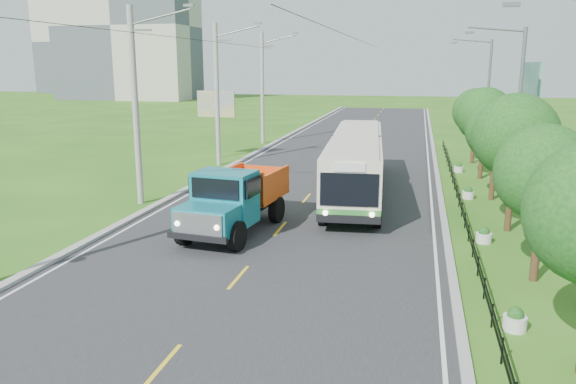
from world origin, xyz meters
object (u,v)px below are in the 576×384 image
(planter_far, at_px, (459,168))
(tree_second, at_px, (544,178))
(pole_near, at_px, (136,106))
(streetlight_mid, at_px, (515,109))
(streetlight_far, at_px, (486,95))
(pole_mid, at_px, (217,94))
(billboard_left, at_px, (216,108))
(tree_third, at_px, (516,140))
(billboard_right, at_px, (529,95))
(bus, at_px, (356,159))
(pole_far, at_px, (263,88))
(tree_fifth, at_px, (485,118))
(tree_back, at_px, (476,114))
(dump_truck, at_px, (235,196))
(planter_front, at_px, (515,320))
(tree_fourth, at_px, (497,133))
(planter_mid, at_px, (468,193))
(planter_near, at_px, (484,236))

(planter_far, bearing_deg, tree_second, -86.38)
(pole_near, distance_m, streetlight_mid, 19.56)
(tree_second, height_order, streetlight_far, streetlight_far)
(pole_mid, xyz_separation_m, billboard_left, (-1.24, 3.00, -1.23))
(streetlight_mid, bearing_deg, tree_third, -97.64)
(pole_near, bearing_deg, billboard_left, 94.72)
(billboard_right, distance_m, bus, 12.03)
(pole_far, relative_size, streetlight_mid, 1.10)
(tree_third, distance_m, planter_far, 14.40)
(tree_fifth, bearing_deg, pole_mid, 177.29)
(streetlight_far, bearing_deg, tree_back, -112.92)
(pole_mid, distance_m, streetlight_far, 20.16)
(pole_far, bearing_deg, tree_second, -59.58)
(streetlight_far, height_order, dump_truck, streetlight_far)
(tree_back, distance_m, billboard_right, 6.82)
(streetlight_mid, xyz_separation_m, bus, (-8.19, -0.02, -2.94))
(dump_truck, bearing_deg, tree_third, 21.12)
(bus, bearing_deg, billboard_right, 27.17)
(pole_near, height_order, planter_front, pole_near)
(bus, distance_m, dump_truck, 9.79)
(tree_fourth, bearing_deg, tree_back, 90.00)
(tree_fifth, relative_size, streetlight_far, 0.64)
(pole_far, xyz_separation_m, planter_front, (16.86, -35.00, -4.81))
(tree_fourth, distance_m, billboard_right, 6.59)
(tree_second, distance_m, streetlight_mid, 11.97)
(tree_fourth, bearing_deg, dump_truck, -142.42)
(tree_third, bearing_deg, billboard_right, 78.36)
(bus, bearing_deg, streetlight_far, 55.44)
(tree_second, distance_m, billboard_right, 18.12)
(pole_mid, bearing_deg, tree_back, 15.84)
(pole_far, height_order, tree_second, pole_far)
(pole_near, xyz_separation_m, planter_front, (16.86, -11.00, -4.81))
(tree_fifth, bearing_deg, pole_far, 144.64)
(planter_far, xyz_separation_m, billboard_right, (3.70, -2.00, 5.06))
(streetlight_mid, relative_size, planter_mid, 13.54)
(tree_third, xyz_separation_m, billboard_right, (2.44, 11.86, 1.36))
(pole_mid, relative_size, tree_back, 1.82)
(streetlight_mid, bearing_deg, pole_mid, 159.68)
(pole_near, xyz_separation_m, streetlight_mid, (18.90, 5.00, -0.19))
(streetlight_mid, distance_m, planter_front, 16.78)
(planter_front, bearing_deg, tree_fifth, 86.75)
(pole_near, xyz_separation_m, planter_near, (16.86, -3.00, -4.81))
(tree_third, height_order, planter_front, tree_third)
(tree_third, height_order, planter_mid, tree_third)
(tree_fifth, distance_m, billboard_right, 2.87)
(pole_mid, xyz_separation_m, planter_mid, (16.86, -7.00, -4.81))
(pole_mid, bearing_deg, tree_fourth, -20.74)
(planter_near, bearing_deg, pole_mid, 138.35)
(tree_back, bearing_deg, streetlight_mid, -86.30)
(bus, bearing_deg, tree_fifth, 35.49)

